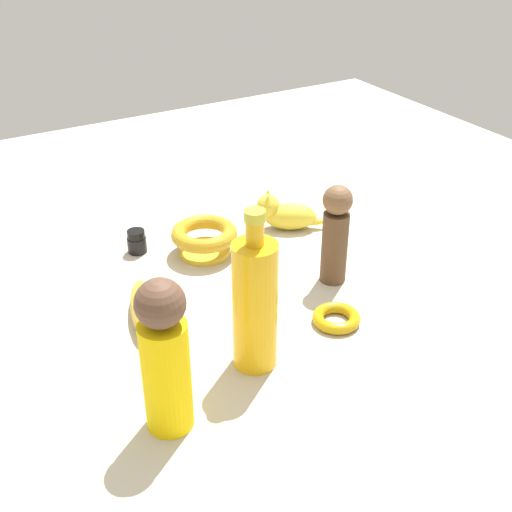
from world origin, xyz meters
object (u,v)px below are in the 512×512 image
Objects in this scene: banana at (143,309)px; bottle_tall at (255,304)px; bowl at (204,237)px; nail_polish_jar at (137,242)px; bangle at (336,318)px; cat_figurine at (285,213)px; person_figure_child at (335,232)px; person_figure_adult at (165,357)px.

bottle_tall reaches higher than banana.
bowl is (0.15, -0.19, 0.02)m from banana.
nail_polish_jar is (0.22, -0.07, 0.00)m from banana.
bowl is 0.33m from bangle.
nail_polish_jar is 0.14m from bowl.
cat_figurine is 0.23m from person_figure_child.
bowl reaches higher than bangle.
nail_polish_jar reaches higher than bangle.
person_figure_adult reaches higher than bowl.
person_figure_adult is (-0.40, 0.44, 0.08)m from cat_figurine.
nail_polish_jar is 0.50m from person_figure_adult.
nail_polish_jar is 0.44m from bangle.
bottle_tall is at bearing -175.36° from nail_polish_jar.
bangle is at bearing 162.24° from cat_figurine.
cat_figurine is at bearing -38.31° from bottle_tall.
person_figure_adult is 0.18m from bottle_tall.
cat_figurine reaches higher than nail_polish_jar.
person_figure_adult is at bearing 114.55° from person_figure_child.
person_figure_adult reaches higher than person_figure_child.
nail_polish_jar is at bearing 27.30° from bangle.
person_figure_adult reaches higher than banana.
banana is at bearing 80.41° from person_figure_child.
person_figure_child is at bearing -135.25° from nail_polish_jar.
person_figure_adult is at bearing 108.18° from bottle_tall.
bangle is (-0.39, -0.20, -0.01)m from nail_polish_jar.
banana is 0.24m from bottle_tall.
cat_figurine reaches higher than bangle.
bowl is at bearing 38.36° from person_figure_child.
person_figure_child is at bearing -33.14° from bangle.
cat_figurine is at bearing -87.31° from bowl.
nail_polish_jar is 0.40m from person_figure_child.
person_figure_child reaches higher than banana.
bottle_tall reaches higher than bowl.
person_figure_adult is 1.80× the size of bowl.
banana is 1.29× the size of bowl.
bottle_tall is 3.24× the size of bangle.
bangle is (-0.33, 0.11, -0.03)m from cat_figurine.
person_figure_adult is 0.89× the size of bottle_tall.
bowl is (0.21, 0.16, -0.06)m from person_figure_child.
bowl is at bearing -122.79° from nail_polish_jar.
person_figure_adult is (-0.25, 0.06, 0.10)m from banana.
cat_figurine is at bearing -17.76° from bangle.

